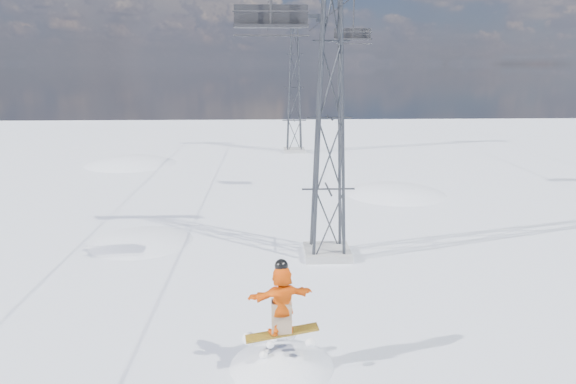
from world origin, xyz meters
The scene contains 7 objects.
ground centered at (0.00, 0.00, 0.00)m, with size 120.00×120.00×0.00m, color white.
snow_terrain centered at (-4.77, 21.24, -9.59)m, with size 39.00×37.00×22.00m.
lift_tower_near centered at (0.80, 8.00, 5.47)m, with size 5.20×1.80×11.43m.
lift_tower_far centered at (0.80, 33.00, 5.47)m, with size 5.20×1.80×11.43m.
haul_cables centered at (0.80, 19.50, 10.85)m, with size 4.46×51.00×0.06m.
lift_chair_near centered at (-1.40, 4.33, 8.72)m, with size 2.14×0.62×2.66m.
lift_chair_mid centered at (3.00, 16.72, 8.92)m, with size 1.94×0.56×2.41m.
Camera 1 is at (-1.54, -11.16, 7.44)m, focal length 32.00 mm.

